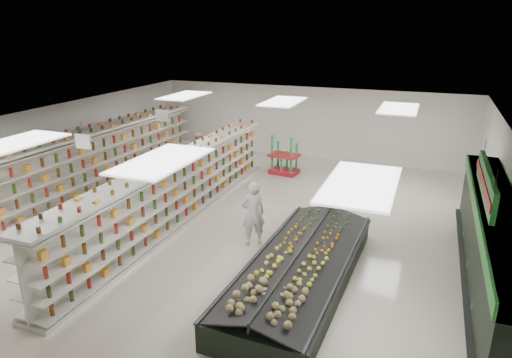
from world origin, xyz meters
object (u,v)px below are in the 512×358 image
at_px(shopper_main, 253,213).
at_px(gondola_left, 72,172).
at_px(gondola_center, 178,192).
at_px(soda_endcap, 284,157).
at_px(shopper_background, 201,156).
at_px(produce_island, 301,268).

bearing_deg(shopper_main, gondola_left, -42.95).
height_order(gondola_center, soda_endcap, gondola_center).
xyz_separation_m(gondola_left, gondola_center, (4.13, -0.07, -0.12)).
relative_size(gondola_left, shopper_background, 7.18).
distance_m(gondola_center, produce_island, 5.05).
height_order(gondola_left, soda_endcap, gondola_left).
distance_m(gondola_left, gondola_center, 4.13).
xyz_separation_m(gondola_left, shopper_main, (6.87, -0.76, -0.14)).
relative_size(gondola_left, produce_island, 2.16).
relative_size(gondola_center, produce_island, 1.90).
relative_size(produce_island, shopper_main, 3.38).
bearing_deg(gondola_left, gondola_center, 1.97).
height_order(produce_island, shopper_main, shopper_main).
height_order(produce_island, shopper_background, shopper_background).
height_order(gondola_left, gondola_center, gondola_left).
relative_size(produce_island, shopper_background, 3.33).
xyz_separation_m(produce_island, shopper_main, (-1.78, 1.52, 0.50)).
bearing_deg(shopper_background, gondola_center, -150.65).
relative_size(gondola_left, gondola_center, 1.13).
bearing_deg(soda_endcap, gondola_center, -106.11).
bearing_deg(shopper_main, soda_endcap, -116.61).
distance_m(gondola_center, shopper_background, 4.06).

